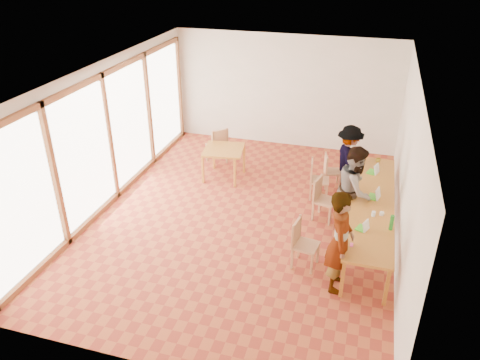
% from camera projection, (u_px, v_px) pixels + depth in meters
% --- Properties ---
extents(ground, '(8.00, 8.00, 0.00)m').
position_uv_depth(ground, '(244.00, 217.00, 9.73)').
color(ground, '#AA4C29').
rests_on(ground, ground).
extents(wall_back, '(6.00, 0.10, 3.00)m').
position_uv_depth(wall_back, '(285.00, 92.00, 12.43)').
color(wall_back, silver).
rests_on(wall_back, ground).
extents(wall_front, '(6.00, 0.10, 3.00)m').
position_uv_depth(wall_front, '(154.00, 282.00, 5.63)').
color(wall_front, silver).
rests_on(wall_front, ground).
extents(wall_right, '(0.10, 8.00, 3.00)m').
position_uv_depth(wall_right, '(407.00, 170.00, 8.28)').
color(wall_right, silver).
rests_on(wall_right, ground).
extents(window_wall, '(0.10, 8.00, 3.00)m').
position_uv_depth(window_wall, '(108.00, 134.00, 9.76)').
color(window_wall, white).
rests_on(window_wall, ground).
extents(ceiling, '(6.00, 8.00, 0.04)m').
position_uv_depth(ceiling, '(245.00, 73.00, 8.32)').
color(ceiling, white).
rests_on(ceiling, wall_back).
extents(communal_table, '(0.80, 4.00, 0.75)m').
position_uv_depth(communal_table, '(372.00, 203.00, 8.82)').
color(communal_table, orange).
rests_on(communal_table, ground).
extents(side_table, '(0.90, 0.90, 0.75)m').
position_uv_depth(side_table, '(224.00, 152.00, 10.99)').
color(side_table, orange).
rests_on(side_table, ground).
extents(chair_near, '(0.48, 0.48, 0.48)m').
position_uv_depth(chair_near, '(301.00, 238.00, 8.08)').
color(chair_near, tan).
rests_on(chair_near, ground).
extents(chair_mid, '(0.51, 0.51, 0.48)m').
position_uv_depth(chair_mid, '(321.00, 194.00, 9.45)').
color(chair_mid, tan).
rests_on(chair_mid, ground).
extents(chair_far, '(0.46, 0.46, 0.47)m').
position_uv_depth(chair_far, '(315.00, 175.00, 10.21)').
color(chair_far, tan).
rests_on(chair_far, ground).
extents(chair_empty, '(0.45, 0.45, 0.42)m').
position_uv_depth(chair_empty, '(329.00, 167.00, 10.68)').
color(chair_empty, tan).
rests_on(chair_empty, ground).
extents(chair_spare, '(0.63, 0.63, 0.51)m').
position_uv_depth(chair_spare, '(218.00, 142.00, 11.71)').
color(chair_spare, tan).
rests_on(chair_spare, ground).
extents(person_near, '(0.46, 0.67, 1.78)m').
position_uv_depth(person_near, '(340.00, 242.00, 7.41)').
color(person_near, gray).
rests_on(person_near, ground).
extents(person_mid, '(0.77, 0.93, 1.77)m').
position_uv_depth(person_mid, '(355.00, 190.00, 8.93)').
color(person_mid, gray).
rests_on(person_mid, ground).
extents(person_far, '(0.86, 1.14, 1.57)m').
position_uv_depth(person_far, '(348.00, 159.00, 10.36)').
color(person_far, gray).
rests_on(person_far, ground).
extents(laptop_near, '(0.25, 0.26, 0.18)m').
position_uv_depth(laptop_near, '(364.00, 227.00, 7.94)').
color(laptop_near, '#4ED728').
rests_on(laptop_near, communal_table).
extents(laptop_mid, '(0.26, 0.28, 0.21)m').
position_uv_depth(laptop_mid, '(375.00, 195.00, 8.89)').
color(laptop_mid, '#4ED728').
rests_on(laptop_mid, communal_table).
extents(laptop_far, '(0.28, 0.29, 0.21)m').
position_uv_depth(laptop_far, '(374.00, 170.00, 9.82)').
color(laptop_far, '#4ED728').
rests_on(laptop_far, communal_table).
extents(yellow_mug, '(0.11, 0.11, 0.09)m').
position_uv_depth(yellow_mug, '(378.00, 160.00, 10.30)').
color(yellow_mug, gold).
rests_on(yellow_mug, communal_table).
extents(green_bottle, '(0.07, 0.07, 0.28)m').
position_uv_depth(green_bottle, '(392.00, 223.00, 7.89)').
color(green_bottle, '#237A23').
rests_on(green_bottle, communal_table).
extents(clear_glass, '(0.07, 0.07, 0.09)m').
position_uv_depth(clear_glass, '(374.00, 214.00, 8.32)').
color(clear_glass, silver).
rests_on(clear_glass, communal_table).
extents(condiment_cup, '(0.08, 0.08, 0.06)m').
position_uv_depth(condiment_cup, '(382.00, 214.00, 8.36)').
color(condiment_cup, white).
rests_on(condiment_cup, communal_table).
extents(pink_phone, '(0.05, 0.10, 0.01)m').
position_uv_depth(pink_phone, '(352.00, 245.00, 7.56)').
color(pink_phone, '#F84E9E').
rests_on(pink_phone, communal_table).
extents(black_pouch, '(0.16, 0.26, 0.09)m').
position_uv_depth(black_pouch, '(360.00, 159.00, 10.35)').
color(black_pouch, black).
rests_on(black_pouch, communal_table).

